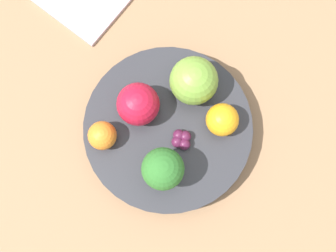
{
  "coord_description": "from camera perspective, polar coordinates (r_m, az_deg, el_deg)",
  "views": [
    {
      "loc": [
        0.05,
        0.09,
        0.62
      ],
      "look_at": [
        0.0,
        0.0,
        0.06
      ],
      "focal_mm": 50.0,
      "sensor_mm": 36.0,
      "label": 1
    }
  ],
  "objects": [
    {
      "name": "bowl",
      "position": [
        0.59,
        0.0,
        -0.47
      ],
      "size": [
        0.21,
        0.21,
        0.03
      ],
      "color": "#2D2D33",
      "rests_on": "table_surface"
    },
    {
      "name": "apple_red",
      "position": [
        0.56,
        3.17,
        5.53
      ],
      "size": [
        0.06,
        0.06,
        0.06
      ],
      "color": "olive",
      "rests_on": "bowl"
    },
    {
      "name": "apple_green",
      "position": [
        0.55,
        -3.66,
        2.66
      ],
      "size": [
        0.05,
        0.05,
        0.05
      ],
      "color": "#B7142D",
      "rests_on": "bowl"
    },
    {
      "name": "orange_front",
      "position": [
        0.56,
        6.63,
        0.76
      ],
      "size": [
        0.04,
        0.04,
        0.04
      ],
      "color": "orange",
      "rests_on": "bowl"
    },
    {
      "name": "broccoli",
      "position": [
        0.53,
        -0.63,
        -5.26
      ],
      "size": [
        0.05,
        0.05,
        0.07
      ],
      "color": "#99C17A",
      "rests_on": "bowl"
    },
    {
      "name": "orange_back",
      "position": [
        0.56,
        -8.02,
        -1.16
      ],
      "size": [
        0.03,
        0.03,
        0.03
      ],
      "color": "orange",
      "rests_on": "bowl"
    },
    {
      "name": "grape_cluster",
      "position": [
        0.56,
        1.63,
        -1.65
      ],
      "size": [
        0.03,
        0.03,
        0.01
      ],
      "color": "#511938",
      "rests_on": "bowl"
    },
    {
      "name": "table_surface",
      "position": [
        0.61,
        0.0,
        -0.91
      ],
      "size": [
        1.2,
        1.2,
        0.02
      ],
      "color": "#936D4C",
      "rests_on": "ground_plane"
    },
    {
      "name": "ground_plane",
      "position": [
        0.62,
        0.0,
        -1.07
      ],
      "size": [
        6.0,
        6.0,
        0.0
      ],
      "primitive_type": "plane",
      "color": "gray"
    }
  ]
}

